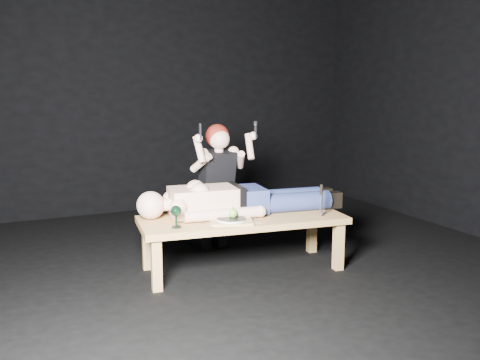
{
  "coord_description": "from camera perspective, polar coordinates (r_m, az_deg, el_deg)",
  "views": [
    {
      "loc": [
        -1.85,
        -3.79,
        1.49
      ],
      "look_at": [
        -0.09,
        0.05,
        0.75
      ],
      "focal_mm": 39.09,
      "sensor_mm": 36.0,
      "label": 1
    }
  ],
  "objects": [
    {
      "name": "plate",
      "position": [
        4.11,
        -0.97,
        -4.31
      ],
      "size": [
        0.28,
        0.28,
        0.02
      ],
      "primitive_type": "cylinder",
      "rotation": [
        0.0,
        0.0,
        -0.32
      ],
      "color": "white",
      "rests_on": "serving_tray"
    },
    {
      "name": "spoon_flat",
      "position": [
        4.22,
        1.33,
        -4.29
      ],
      "size": [
        0.1,
        0.16,
        0.01
      ],
      "primitive_type": "cube",
      "rotation": [
        0.0,
        0.0,
        0.53
      ],
      "color": "#B2B2B7",
      "rests_on": "table"
    },
    {
      "name": "fork_flat",
      "position": [
        4.05,
        -3.68,
        -4.91
      ],
      "size": [
        0.05,
        0.18,
        0.01
      ],
      "primitive_type": "cube",
      "rotation": [
        0.0,
        0.0,
        0.21
      ],
      "color": "#B2B2B7",
      "rests_on": "table"
    },
    {
      "name": "lying_man",
      "position": [
        4.42,
        0.39,
        -1.74
      ],
      "size": [
        1.9,
        0.77,
        0.29
      ],
      "primitive_type": null,
      "rotation": [
        0.0,
        0.0,
        -0.12
      ],
      "color": "beige",
      "rests_on": "table"
    },
    {
      "name": "knife_flat",
      "position": [
        4.12,
        1.94,
        -4.64
      ],
      "size": [
        0.03,
        0.18,
        0.01
      ],
      "primitive_type": "cube",
      "rotation": [
        0.0,
        0.0,
        -0.08
      ],
      "color": "#B2B2B7",
      "rests_on": "table"
    },
    {
      "name": "table",
      "position": [
        4.36,
        0.28,
        -6.91
      ],
      "size": [
        1.74,
        0.82,
        0.45
      ],
      "primitive_type": "cube",
      "rotation": [
        0.0,
        0.0,
        -0.12
      ],
      "color": "tan",
      "rests_on": "ground"
    },
    {
      "name": "serving_tray",
      "position": [
        4.11,
        -0.97,
        -4.56
      ],
      "size": [
        0.39,
        0.33,
        0.02
      ],
      "primitive_type": "cube",
      "rotation": [
        0.0,
        0.0,
        -0.32
      ],
      "color": "tan",
      "rests_on": "table"
    },
    {
      "name": "back_wall",
      "position": [
        6.55,
        -8.35,
        9.94
      ],
      "size": [
        5.0,
        0.0,
        5.0
      ],
      "primitive_type": "plane",
      "rotation": [
        1.57,
        0.0,
        0.0
      ],
      "color": "black",
      "rests_on": "ground"
    },
    {
      "name": "apple",
      "position": [
        4.12,
        -0.77,
        -3.65
      ],
      "size": [
        0.07,
        0.07,
        0.07
      ],
      "primitive_type": "sphere",
      "color": "#5BAC24",
      "rests_on": "plate"
    },
    {
      "name": "goblet",
      "position": [
        3.98,
        -6.99,
        -3.99
      ],
      "size": [
        0.09,
        0.09,
        0.17
      ],
      "primitive_type": null,
      "rotation": [
        0.0,
        0.0,
        -0.12
      ],
      "color": "black",
      "rests_on": "table"
    },
    {
      "name": "kneeling_woman",
      "position": [
        4.84,
        -2.88,
        -0.58
      ],
      "size": [
        0.68,
        0.76,
        1.21
      ],
      "primitive_type": null,
      "rotation": [
        0.0,
        0.0,
        0.05
      ],
      "color": "black",
      "rests_on": "ground"
    },
    {
      "name": "carving_knife",
      "position": [
        4.35,
        8.85,
        -2.22
      ],
      "size": [
        0.04,
        0.04,
        0.27
      ],
      "primitive_type": null,
      "rotation": [
        0.0,
        0.0,
        -0.12
      ],
      "color": "#B2B2B7",
      "rests_on": "table"
    },
    {
      "name": "ground",
      "position": [
        4.47,
        1.36,
        -9.53
      ],
      "size": [
        5.0,
        5.0,
        0.0
      ],
      "primitive_type": "plane",
      "color": "black",
      "rests_on": "ground"
    }
  ]
}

